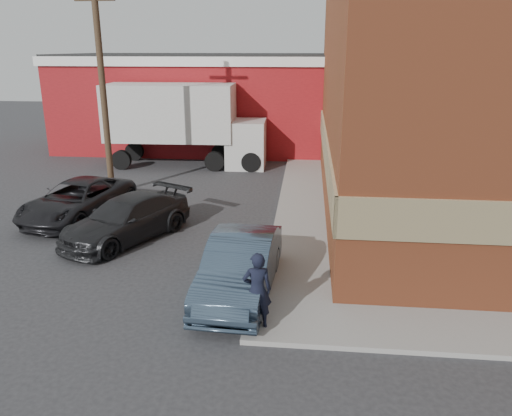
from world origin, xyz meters
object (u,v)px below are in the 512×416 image
(suv_a, at_px, (77,200))
(suv_b, at_px, (127,219))
(man, at_px, (257,290))
(warehouse, at_px, (199,101))
(sedan, at_px, (240,266))
(box_truck, at_px, (186,120))
(utility_pole, at_px, (102,79))

(suv_a, height_order, suv_b, same)
(man, xyz_separation_m, suv_a, (-7.27, 6.91, -0.30))
(warehouse, height_order, man, warehouse)
(sedan, bearing_deg, man, -67.37)
(suv_a, height_order, box_truck, box_truck)
(man, height_order, box_truck, box_truck)
(man, bearing_deg, box_truck, -82.07)
(sedan, bearing_deg, suv_a, 145.11)
(warehouse, distance_m, suv_b, 16.29)
(suv_b, bearing_deg, sedan, -11.83)
(warehouse, relative_size, utility_pole, 1.81)
(man, relative_size, suv_a, 0.35)
(warehouse, distance_m, suv_a, 14.52)
(box_truck, bearing_deg, warehouse, 93.60)
(warehouse, relative_size, man, 9.38)
(box_truck, bearing_deg, sedan, -73.31)
(utility_pole, distance_m, sedan, 11.54)
(suv_a, xyz_separation_m, box_truck, (1.99, 8.78, 1.73))
(suv_a, bearing_deg, utility_pole, 101.75)
(sedan, relative_size, box_truck, 0.53)
(utility_pole, height_order, box_truck, utility_pole)
(sedan, distance_m, suv_a, 8.46)
(sedan, relative_size, suv_b, 0.96)
(warehouse, distance_m, sedan, 20.29)
(utility_pole, bearing_deg, suv_b, -63.61)
(suv_b, xyz_separation_m, box_truck, (-0.52, 10.61, 1.73))
(warehouse, bearing_deg, suv_a, -95.86)
(suv_a, distance_m, suv_b, 3.10)
(sedan, distance_m, box_truck, 14.85)
(warehouse, bearing_deg, suv_b, -86.31)
(warehouse, distance_m, utility_pole, 11.27)
(man, distance_m, sedan, 1.81)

